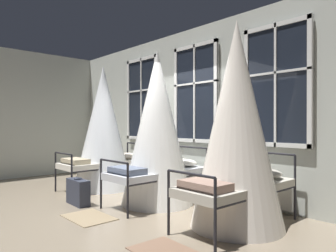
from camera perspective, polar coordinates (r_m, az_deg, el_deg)
ground at (r=5.59m, az=-4.27°, el=-14.26°), size 20.23×20.23×0.00m
back_wall_with_windows at (r=6.37m, az=5.62°, el=2.82°), size 8.95×0.10×3.37m
window_bank at (r=6.27m, az=4.90°, el=-0.70°), size 4.65×0.10×2.95m
cot_first at (r=6.99m, az=-11.76°, el=-0.51°), size 1.28×1.87×2.69m
cot_second at (r=5.54m, az=-1.99°, el=-0.51°), size 1.28×1.88×2.73m
cot_third at (r=4.37m, az=12.47°, el=-0.04°), size 1.28×1.87×2.84m
rug_second at (r=5.02m, az=-14.31°, el=-15.88°), size 0.80×0.56×0.01m
suitcase_dark at (r=5.78m, az=-16.15°, el=-11.50°), size 0.57×0.23×0.47m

